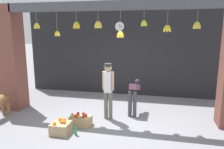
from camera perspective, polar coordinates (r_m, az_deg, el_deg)
ground_plane at (r=6.31m, az=-0.76°, el=-11.69°), size 60.00×60.00×0.00m
shop_back_wall at (r=8.43m, az=3.28°, el=5.58°), size 7.77×0.12×3.23m
shop_pillar_left at (r=7.54m, az=-24.98°, el=3.81°), size 0.70×0.60×3.23m
storefront_awning at (r=5.94m, az=-0.55°, el=16.98°), size 5.87×0.28×0.96m
shopkeeper at (r=6.07m, az=-1.01°, el=-3.30°), size 0.34×0.27×1.60m
worker_stooping at (r=6.50m, az=5.82°, el=-4.85°), size 0.30×0.77×1.00m
fruit_crate_oranges at (r=5.63m, az=-13.20°, el=-13.35°), size 0.44×0.43×0.35m
fruit_crate_apples at (r=5.96m, az=-8.24°, el=-11.78°), size 0.55×0.35×0.33m
water_bottle at (r=5.48m, az=-9.48°, el=-14.24°), size 0.06×0.06×0.26m
wall_clock at (r=8.34m, az=2.00°, el=12.43°), size 0.36×0.03×0.36m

